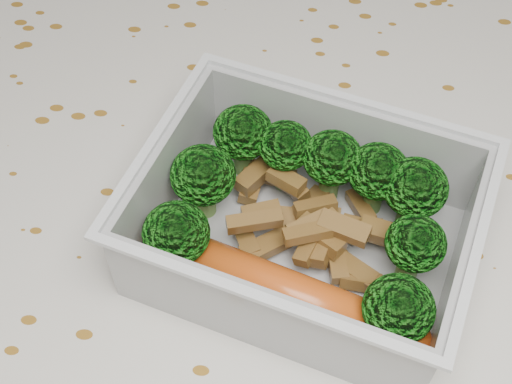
# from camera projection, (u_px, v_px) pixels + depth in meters

# --- Properties ---
(dining_table) EXTENTS (1.40, 0.90, 0.75)m
(dining_table) POSITION_uv_depth(u_px,v_px,m) (243.00, 297.00, 0.50)
(dining_table) COLOR brown
(dining_table) RESTS_ON ground
(tablecloth) EXTENTS (1.46, 0.96, 0.19)m
(tablecloth) POSITION_uv_depth(u_px,v_px,m) (241.00, 259.00, 0.46)
(tablecloth) COLOR silver
(tablecloth) RESTS_ON dining_table
(lunch_container) EXTENTS (0.21, 0.18, 0.06)m
(lunch_container) POSITION_uv_depth(u_px,v_px,m) (304.00, 231.00, 0.40)
(lunch_container) COLOR silver
(lunch_container) RESTS_ON tablecloth
(broccoli_florets) EXTENTS (0.16, 0.14, 0.05)m
(broccoli_florets) POSITION_uv_depth(u_px,v_px,m) (312.00, 196.00, 0.39)
(broccoli_florets) COLOR #608C3F
(broccoli_florets) RESTS_ON lunch_container
(meat_pile) EXTENTS (0.10, 0.08, 0.03)m
(meat_pile) POSITION_uv_depth(u_px,v_px,m) (308.00, 220.00, 0.41)
(meat_pile) COLOR brown
(meat_pile) RESTS_ON lunch_container
(sausage) EXTENTS (0.15, 0.06, 0.03)m
(sausage) POSITION_uv_depth(u_px,v_px,m) (286.00, 293.00, 0.38)
(sausage) COLOR #C44C14
(sausage) RESTS_ON lunch_container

